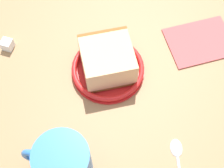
{
  "coord_description": "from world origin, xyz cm",
  "views": [
    {
      "loc": [
        7.76,
        26.87,
        52.54
      ],
      "look_at": [
        -2.48,
        3.45,
        3.0
      ],
      "focal_mm": 53.67,
      "sensor_mm": 36.0,
      "label": 1
    }
  ],
  "objects_px": {
    "cake_slice": "(107,60)",
    "folded_napkin": "(200,41)",
    "small_plate": "(108,69)",
    "sugar_cube": "(7,44)",
    "tea_mug": "(63,164)",
    "teaspoon": "(179,161)"
  },
  "relations": [
    {
      "from": "folded_napkin",
      "to": "sugar_cube",
      "type": "distance_m",
      "value": 0.36
    },
    {
      "from": "tea_mug",
      "to": "teaspoon",
      "type": "bearing_deg",
      "value": 161.24
    },
    {
      "from": "tea_mug",
      "to": "folded_napkin",
      "type": "distance_m",
      "value": 0.34
    },
    {
      "from": "small_plate",
      "to": "cake_slice",
      "type": "bearing_deg",
      "value": -101.09
    },
    {
      "from": "small_plate",
      "to": "sugar_cube",
      "type": "height_order",
      "value": "sugar_cube"
    },
    {
      "from": "cake_slice",
      "to": "sugar_cube",
      "type": "height_order",
      "value": "cake_slice"
    },
    {
      "from": "small_plate",
      "to": "cake_slice",
      "type": "height_order",
      "value": "cake_slice"
    },
    {
      "from": "sugar_cube",
      "to": "folded_napkin",
      "type": "bearing_deg",
      "value": 158.27
    },
    {
      "from": "small_plate",
      "to": "cake_slice",
      "type": "xyz_separation_m",
      "value": [
        -0.0,
        -0.0,
        0.03
      ]
    },
    {
      "from": "folded_napkin",
      "to": "small_plate",
      "type": "bearing_deg",
      "value": -3.37
    },
    {
      "from": "small_plate",
      "to": "teaspoon",
      "type": "distance_m",
      "value": 0.2
    },
    {
      "from": "small_plate",
      "to": "teaspoon",
      "type": "relative_size",
      "value": 1.04
    },
    {
      "from": "cake_slice",
      "to": "small_plate",
      "type": "bearing_deg",
      "value": 78.91
    },
    {
      "from": "small_plate",
      "to": "sugar_cube",
      "type": "relative_size",
      "value": 6.79
    },
    {
      "from": "teaspoon",
      "to": "sugar_cube",
      "type": "distance_m",
      "value": 0.37
    },
    {
      "from": "tea_mug",
      "to": "teaspoon",
      "type": "relative_size",
      "value": 0.75
    },
    {
      "from": "cake_slice",
      "to": "folded_napkin",
      "type": "bearing_deg",
      "value": 175.8
    },
    {
      "from": "tea_mug",
      "to": "sugar_cube",
      "type": "xyz_separation_m",
      "value": [
        0.02,
        -0.26,
        -0.04
      ]
    },
    {
      "from": "folded_napkin",
      "to": "sugar_cube",
      "type": "height_order",
      "value": "sugar_cube"
    },
    {
      "from": "teaspoon",
      "to": "tea_mug",
      "type": "bearing_deg",
      "value": -18.76
    },
    {
      "from": "cake_slice",
      "to": "folded_napkin",
      "type": "distance_m",
      "value": 0.19
    },
    {
      "from": "small_plate",
      "to": "tea_mug",
      "type": "height_order",
      "value": "tea_mug"
    }
  ]
}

